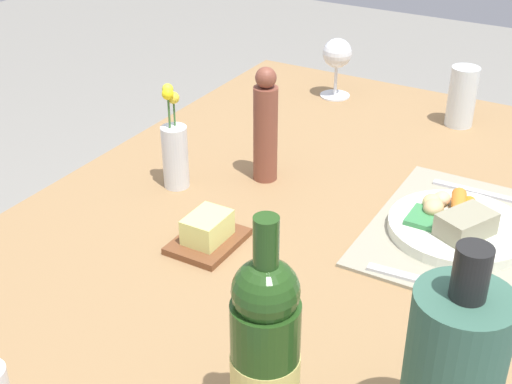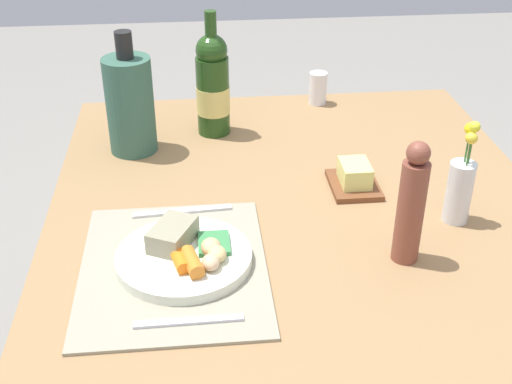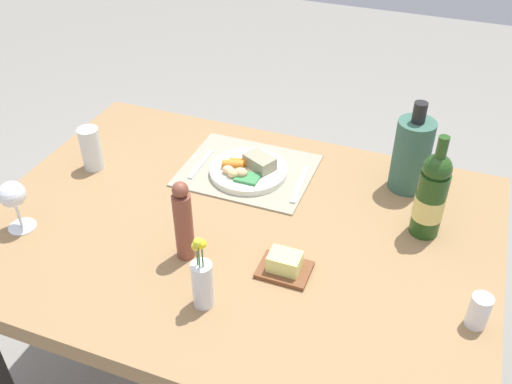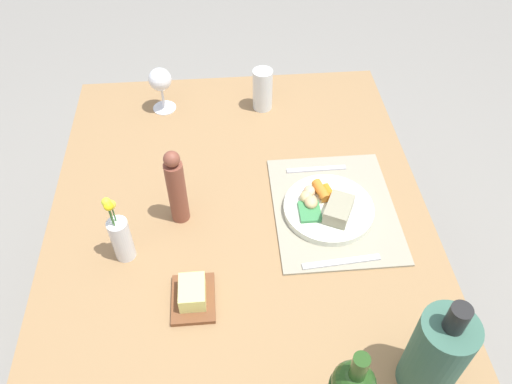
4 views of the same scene
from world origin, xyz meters
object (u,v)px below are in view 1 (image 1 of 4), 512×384
fork (428,282)px  butter_dish (208,233)px  dinner_plate (457,224)px  cooler_bottle (453,375)px  water_tumbler (461,100)px  wine_glass (337,56)px  knife (478,192)px  pepper_mill (266,127)px  wine_bottle (265,354)px  dining_table (317,256)px  flower_vase (175,151)px

fork → butter_dish: bearing=97.2°
dinner_plate → butter_dish: 0.43m
cooler_bottle → butter_dish: size_ratio=2.18×
fork → water_tumbler: size_ratio=1.41×
wine_glass → knife: bearing=-126.5°
water_tumbler → wine_glass: size_ratio=0.93×
dinner_plate → water_tumbler: bearing=15.5°
fork → pepper_mill: (0.19, 0.40, 0.10)m
dinner_plate → wine_bottle: size_ratio=0.80×
wine_glass → dining_table: bearing=-158.2°
cooler_bottle → wine_bottle: 0.21m
wine_bottle → dinner_plate: bearing=-7.9°
fork → butter_dish: 0.37m
water_tumbler → dinner_plate: bearing=-164.5°
butter_dish → fork: bearing=-78.7°
cooler_bottle → dining_table: bearing=40.6°
knife → wine_bottle: (-0.70, 0.07, 0.11)m
cooler_bottle → wine_bottle: size_ratio=0.94×
wine_bottle → water_tumbler: wine_bottle is taller
water_tumbler → flower_vase: bearing=145.1°
flower_vase → water_tumbler: (0.57, -0.39, -0.01)m
dinner_plate → butter_dish: dinner_plate is taller
wine_glass → butter_dish: wine_glass is taller
wine_bottle → butter_dish: (0.30, 0.28, -0.10)m
fork → wine_bottle: bearing=163.9°
dinner_plate → fork: dinner_plate is taller
dining_table → dinner_plate: (0.05, -0.23, 0.11)m
butter_dish → dinner_plate: bearing=-56.4°
wine_bottle → cooler_bottle: bearing=-67.7°
cooler_bottle → knife: bearing=10.9°
fork → cooler_bottle: 0.34m
dining_table → flower_vase: 0.34m
dining_table → pepper_mill: (0.07, 0.16, 0.20)m
fork → butter_dish: size_ratio=1.51×
knife → cooler_bottle: 0.64m
fork → pepper_mill: pepper_mill is taller
dining_table → butter_dish: (-0.18, 0.12, 0.11)m
fork → cooler_bottle: size_ratio=0.69×
dining_table → dinner_plate: 0.27m
flower_vase → butter_dish: 0.23m
knife → wine_glass: bearing=52.8°
dining_table → pepper_mill: pepper_mill is taller
wine_bottle → flower_vase: wine_bottle is taller
dinner_plate → wine_bottle: wine_bottle is taller
dining_table → wine_glass: 0.62m
butter_dish → pepper_mill: bearing=7.3°
flower_vase → wine_glass: (0.59, -0.07, 0.03)m
dinner_plate → wine_glass: (0.49, 0.45, 0.08)m
knife → butter_dish: butter_dish is taller
wine_bottle → butter_dish: 0.43m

